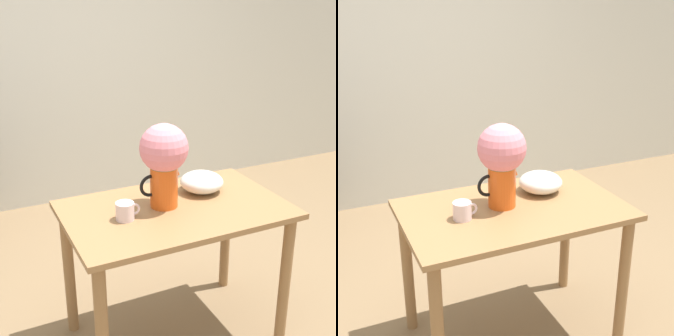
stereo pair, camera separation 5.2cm
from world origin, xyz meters
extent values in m
plane|color=#7F6647|center=(0.00, 0.00, 0.00)|extent=(12.00, 12.00, 0.00)
cube|color=silver|center=(0.00, 2.06, 1.30)|extent=(8.00, 0.05, 2.60)
cube|color=olive|center=(0.08, -0.05, 0.78)|extent=(1.13, 0.71, 0.03)
cylinder|color=olive|center=(0.58, -0.35, 0.38)|extent=(0.06, 0.06, 0.77)
cylinder|color=olive|center=(-0.43, 0.24, 0.38)|extent=(0.06, 0.06, 0.77)
cylinder|color=olive|center=(0.58, 0.24, 0.38)|extent=(0.06, 0.06, 0.77)
cylinder|color=#E05619|center=(0.03, -0.01, 0.91)|extent=(0.14, 0.14, 0.23)
cone|color=#E05619|center=(0.09, -0.01, 0.99)|extent=(0.05, 0.05, 0.06)
torus|color=black|center=(-0.04, -0.01, 0.92)|extent=(0.12, 0.02, 0.12)
sphere|color=#3D7033|center=(0.03, -0.01, 1.07)|extent=(0.18, 0.18, 0.18)
sphere|color=pink|center=(0.03, -0.01, 1.11)|extent=(0.25, 0.25, 0.25)
cylinder|color=silver|center=(-0.20, -0.07, 0.84)|extent=(0.09, 0.09, 0.09)
torus|color=silver|center=(-0.16, -0.07, 0.84)|extent=(0.06, 0.01, 0.06)
ellipsoid|color=silver|center=(0.30, 0.07, 0.85)|extent=(0.24, 0.24, 0.11)
camera|label=1|loc=(-0.89, -1.99, 1.83)|focal=50.00mm
camera|label=2|loc=(-0.84, -2.01, 1.83)|focal=50.00mm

